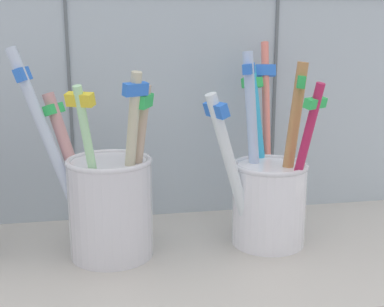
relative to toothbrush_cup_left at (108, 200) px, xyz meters
The scene contains 4 objects.
counter_slab 9.75cm from the toothbrush_cup_left, 12.28° to the right, with size 64.00×22.00×2.00cm, color #BCB7AD.
tile_wall_back 20.00cm from the toothbrush_cup_left, 54.42° to the left, with size 64.00×2.20×45.00cm.
toothbrush_cup_left is the anchor object (origin of this frame).
toothbrush_cup_right 14.60cm from the toothbrush_cup_left, ahead, with size 10.48×12.48×18.41cm.
Camera 1 is at (-7.97, -41.95, 21.66)cm, focal length 48.52 mm.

